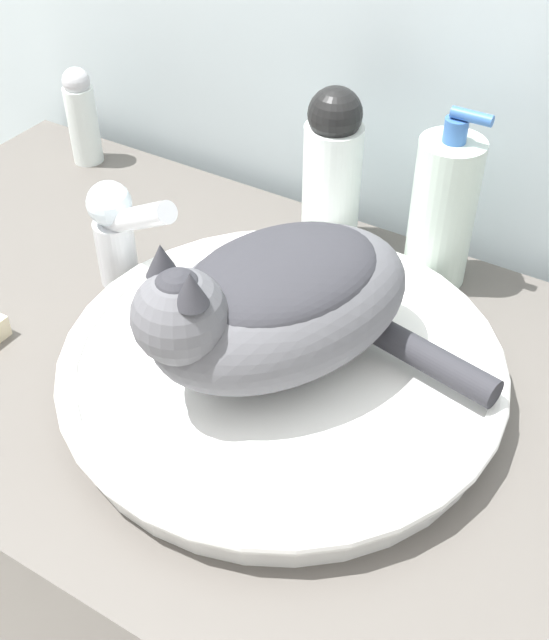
# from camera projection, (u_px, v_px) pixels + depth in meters

# --- Properties ---
(vanity_counter) EXTENTS (1.27, 0.58, 0.86)m
(vanity_counter) POSITION_uv_depth(u_px,v_px,m) (304.00, 618.00, 1.06)
(vanity_counter) COLOR #56514C
(vanity_counter) RESTS_ON ground_plane
(sink_basin) EXTENTS (0.43, 0.43, 0.04)m
(sink_basin) POSITION_uv_depth(u_px,v_px,m) (282.00, 367.00, 0.77)
(sink_basin) COLOR white
(sink_basin) RESTS_ON vanity_counter
(cat) EXTENTS (0.32, 0.30, 0.15)m
(cat) POSITION_uv_depth(u_px,v_px,m) (276.00, 301.00, 0.71)
(cat) COLOR #56565B
(cat) RESTS_ON sink_basin
(faucet) EXTENTS (0.13, 0.06, 0.14)m
(faucet) POSITION_uv_depth(u_px,v_px,m) (118.00, 229.00, 0.86)
(faucet) COLOR silver
(faucet) RESTS_ON vanity_counter
(lotion_bottle_white) EXTENTS (0.07, 0.07, 0.20)m
(lotion_bottle_white) POSITION_uv_depth(u_px,v_px,m) (332.00, 170.00, 0.91)
(lotion_bottle_white) COLOR silver
(lotion_bottle_white) RESTS_ON vanity_counter
(deodorant_stick) EXTENTS (0.04, 0.04, 0.13)m
(deodorant_stick) POSITION_uv_depth(u_px,v_px,m) (82.00, 116.00, 1.08)
(deodorant_stick) COLOR silver
(deodorant_stick) RESTS_ON vanity_counter
(soap_pump_bottle) EXTENTS (0.07, 0.07, 0.21)m
(soap_pump_bottle) POSITION_uv_depth(u_px,v_px,m) (443.00, 211.00, 0.86)
(soap_pump_bottle) COLOR silver
(soap_pump_bottle) RESTS_ON vanity_counter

